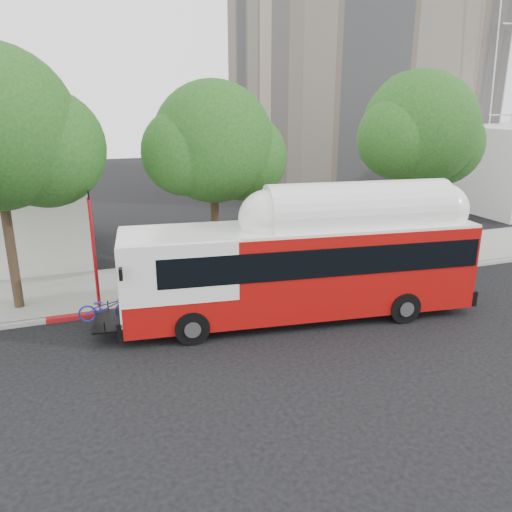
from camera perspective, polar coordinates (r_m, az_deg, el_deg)
The scene contains 9 objects.
ground at distance 17.50m, azimuth 3.94°, elevation -8.93°, with size 120.00×120.00×0.00m, color black.
sidewalk at distance 23.11m, azimuth -2.49°, elevation -2.08°, with size 60.00×5.00×0.15m, color gray.
curb_strip at distance 20.79m, azimuth -0.35°, elevation -4.30°, with size 60.00×0.30×0.15m, color gray.
red_curb_segment at distance 20.07m, azimuth -8.49°, elevation -5.30°, with size 10.00×0.32×0.16m, color #9F1115.
street_tree_left at distance 20.06m, azimuth -26.41°, elevation 12.35°, with size 6.67×5.80×9.74m.
street_tree_mid at distance 21.30m, azimuth -3.89°, elevation 12.34°, with size 5.75×5.00×8.62m.
street_tree_right at distance 25.72m, azimuth 18.87°, elevation 13.10°, with size 6.21×5.40×9.18m.
transit_bus at distance 18.20m, azimuth 5.37°, elevation -1.51°, with size 13.79×4.25×4.02m.
signal_pole at distance 19.48m, azimuth -18.02°, elevation 0.50°, with size 0.13×0.44×4.64m.
Camera 1 is at (-6.40, -14.36, 7.69)m, focal length 35.00 mm.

